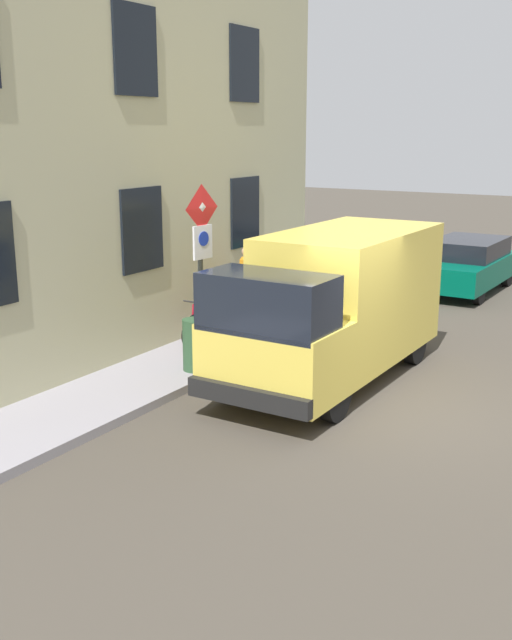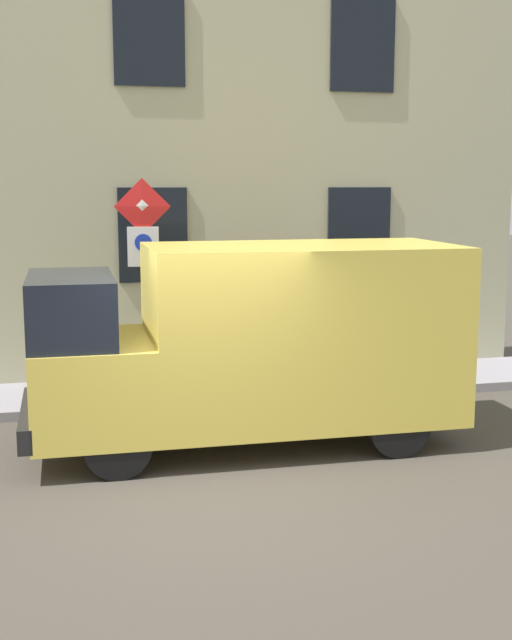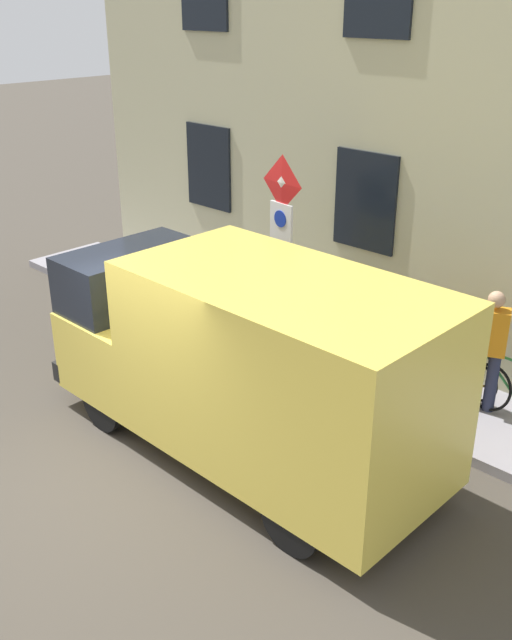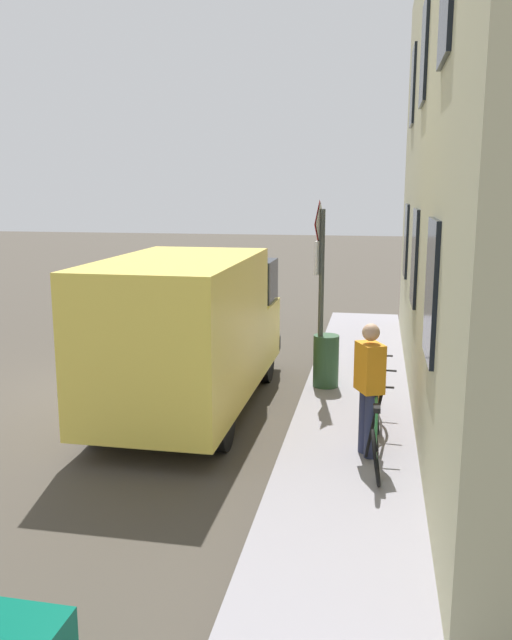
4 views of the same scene
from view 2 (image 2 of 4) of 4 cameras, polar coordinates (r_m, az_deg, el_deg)
name	(u,v)px [view 2 (image 2 of 4)]	position (r m, az deg, el deg)	size (l,w,h in m)	color
ground_plane	(209,488)	(9.17, -3.25, -11.40)	(80.00, 80.00, 0.00)	#443E35
sidewalk_slab	(163,393)	(12.91, -6.43, -4.97)	(1.76, 14.65, 0.14)	gray
building_facade	(149,148)	(13.75, -7.37, 11.61)	(0.75, 12.65, 7.62)	#B7B38C
sign_post_stacked	(143,258)	(11.86, -7.73, 4.21)	(0.17, 0.56, 3.06)	#474C47
delivery_van	(255,340)	(10.30, -0.10, -1.37)	(2.05, 5.35, 2.50)	#EBCE4D
bicycle_green	(335,352)	(13.77, 5.42, -2.17)	(0.46, 1.71, 0.89)	black
bicycle_orange	(287,354)	(13.53, 2.11, -2.34)	(0.46, 1.72, 0.89)	black
bicycle_red	(237,356)	(13.33, -1.30, -2.51)	(0.46, 1.71, 0.89)	black
pedestrian	(317,320)	(13.47, 4.19, 0.01)	(0.41, 0.47, 1.72)	#262B47
litter_bin	(142,368)	(12.24, -7.84, -3.29)	(0.44, 0.44, 0.90)	#2D5133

